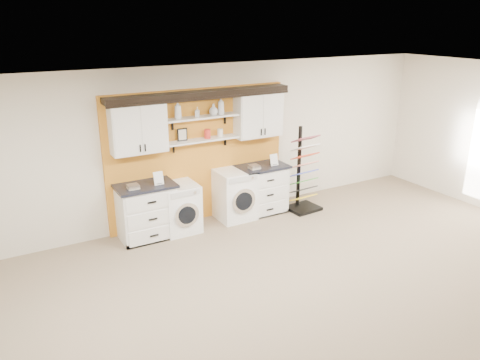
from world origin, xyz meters
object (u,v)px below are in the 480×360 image
base_cabinet_left (147,211)px  sample_rack (303,184)px  base_cabinet_right (261,189)px  washer (179,207)px  dryer (235,194)px

base_cabinet_left → sample_rack: 3.04m
base_cabinet_right → washer: bearing=-179.9°
base_cabinet_left → washer: base_cabinet_left is taller
base_cabinet_left → base_cabinet_right: size_ratio=1.02×
base_cabinet_right → washer: size_ratio=1.11×
base_cabinet_right → dryer: 0.58m
base_cabinet_left → base_cabinet_right: 2.26m
base_cabinet_left → washer: 0.58m
base_cabinet_right → washer: (-1.68, -0.00, -0.04)m
washer → dryer: 1.10m
dryer → washer: bearing=-180.0°
base_cabinet_left → dryer: (1.68, -0.00, -0.01)m
base_cabinet_right → sample_rack: (0.77, -0.29, 0.06)m
base_cabinet_left → washer: (0.58, -0.00, -0.05)m
base_cabinet_right → sample_rack: size_ratio=0.59×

